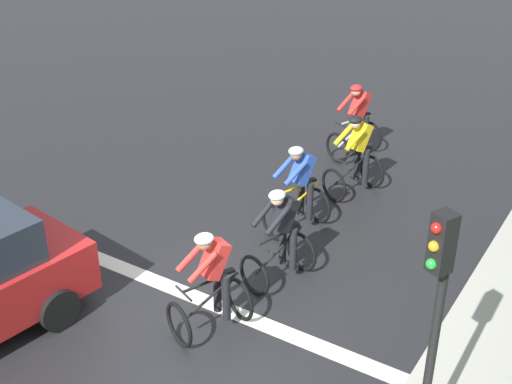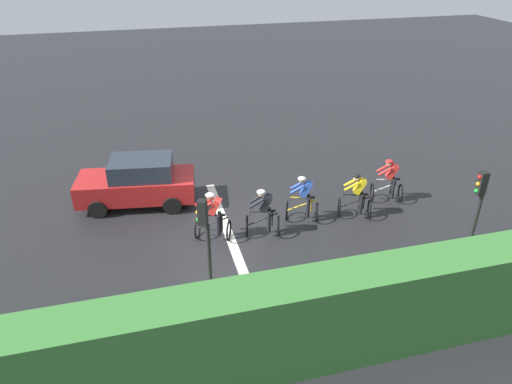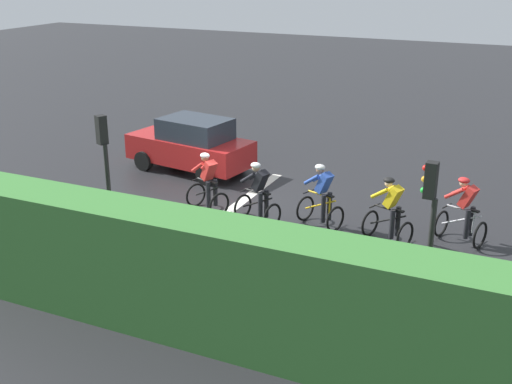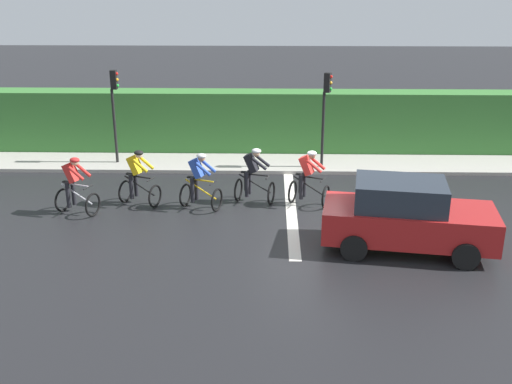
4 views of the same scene
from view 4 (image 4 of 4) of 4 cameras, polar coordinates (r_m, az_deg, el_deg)
The scene contains 13 objects.
ground_plane at distance 17.69m, azimuth 4.35°, elevation -1.44°, with size 80.00×80.00×0.00m, color black.
sidewalk_kerb at distance 21.83m, azimuth -1.46°, elevation 3.01°, with size 2.80×25.02×0.12m, color #ADA89E.
stone_wall_low at distance 22.62m, azimuth -1.36°, elevation 4.34°, with size 0.44×25.02×0.67m, color gray.
hedge_wall at distance 22.69m, azimuth -1.34°, elevation 6.56°, with size 1.10×25.02×2.33m, color #387533.
road_marking_stop_line at distance 17.67m, azimuth 3.30°, elevation -1.42°, with size 7.00×0.30×0.01m, color silver.
cyclist_lead at distance 17.66m, azimuth -16.66°, elevation 0.47°, with size 1.00×1.25×1.66m.
cyclist_second at distance 17.91m, azimuth -11.04°, elevation 1.23°, with size 1.03×1.25×1.66m.
cyclist_mid at distance 17.37m, azimuth -5.35°, elevation 0.92°, with size 1.03×1.25×1.66m.
cyclist_fourth at distance 17.76m, azimuth -0.24°, elevation 1.45°, with size 0.96×1.23×1.66m.
cyclist_trailing at distance 17.60m, azimuth 4.92°, elevation 1.20°, with size 1.04×1.26×1.66m.
car_red at distance 15.16m, azimuth 13.94°, elevation -2.21°, with size 2.35×4.31×1.76m.
traffic_light_near_crossing at distance 20.48m, azimuth 6.55°, elevation 7.99°, with size 0.27×0.30×3.34m.
traffic_light_far_junction at distance 21.44m, azimuth -13.15°, elevation 8.14°, with size 0.21×0.31×3.34m.
Camera 4 is at (-16.43, 0.96, 6.48)m, focal length 42.57 mm.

